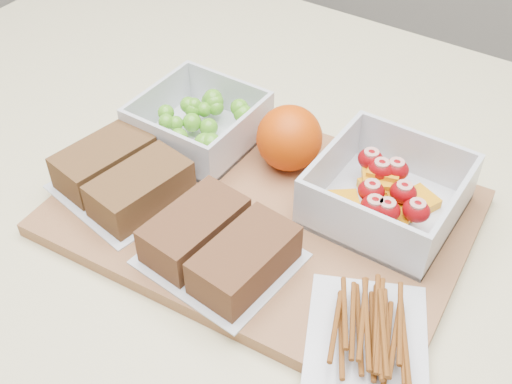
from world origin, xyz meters
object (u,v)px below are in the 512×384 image
at_px(fruit_container, 386,195).
at_px(sandwich_bag_left, 122,176).
at_px(orange, 289,138).
at_px(sandwich_bag_center, 220,245).
at_px(cutting_board, 263,213).
at_px(grape_container, 201,122).
at_px(pretzel_bag, 369,328).

height_order(fruit_container, sandwich_bag_left, fruit_container).
distance_m(orange, sandwich_bag_center, 0.16).
distance_m(cutting_board, grape_container, 0.14).
xyz_separation_m(cutting_board, grape_container, (-0.13, 0.06, 0.03)).
distance_m(grape_container, sandwich_bag_center, 0.20).
height_order(sandwich_bag_left, sandwich_bag_center, same).
bearing_deg(pretzel_bag, fruit_container, 110.17).
relative_size(grape_container, fruit_container, 0.91).
height_order(fruit_container, sandwich_bag_center, fruit_container).
xyz_separation_m(fruit_container, sandwich_bag_left, (-0.25, -0.13, -0.00)).
distance_m(grape_container, pretzel_bag, 0.33).
distance_m(fruit_container, sandwich_bag_left, 0.28).
bearing_deg(orange, pretzel_bag, -42.14).
distance_m(sandwich_bag_center, pretzel_bag, 0.16).
relative_size(cutting_board, grape_container, 3.25).
bearing_deg(grape_container, fruit_container, 1.49).
distance_m(cutting_board, sandwich_bag_center, 0.09).
relative_size(fruit_container, sandwich_bag_left, 0.91).
bearing_deg(cutting_board, sandwich_bag_center, -90.23).
relative_size(cutting_board, pretzel_bag, 2.63).
distance_m(orange, pretzel_bag, 0.25).
relative_size(grape_container, orange, 1.73).
xyz_separation_m(fruit_container, sandwich_bag_center, (-0.10, -0.15, -0.00)).
bearing_deg(pretzel_bag, sandwich_bag_center, 179.09).
bearing_deg(grape_container, sandwich_bag_left, -96.86).
xyz_separation_m(grape_container, fruit_container, (0.24, 0.01, 0.00)).
bearing_deg(pretzel_bag, sandwich_bag_left, 175.09).
xyz_separation_m(cutting_board, orange, (-0.02, 0.08, 0.05)).
relative_size(grape_container, sandwich_bag_center, 0.88).
height_order(grape_container, fruit_container, fruit_container).
relative_size(cutting_board, sandwich_bag_center, 2.86).
distance_m(cutting_board, pretzel_bag, 0.19).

